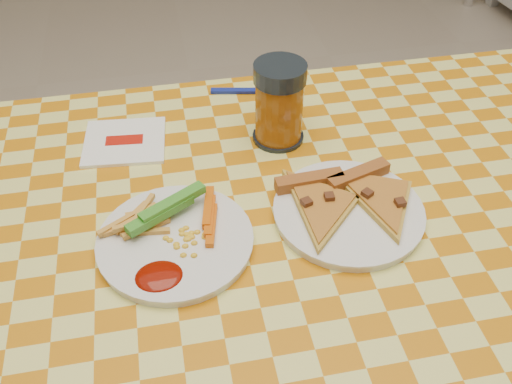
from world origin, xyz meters
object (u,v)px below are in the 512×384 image
Objects in this scene: plate_left at (176,242)px; drink_glass at (279,104)px; table at (280,275)px; plate_right at (348,213)px.

drink_glass is (0.19, 0.21, 0.06)m from plate_left.
table is 0.28m from drink_glass.
drink_glass is at bearing 47.69° from plate_left.
plate_left is at bearing 172.00° from table.
table is at bearing -101.52° from drink_glass.
drink_glass is (-0.06, 0.20, 0.06)m from plate_right.
drink_glass reaches higher than table.
table is 0.14m from plate_right.
plate_right is at bearing 2.16° from plate_left.
plate_left is 1.51× the size of drink_glass.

